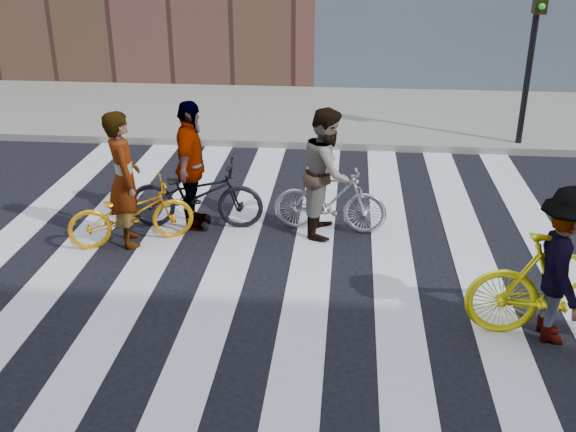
# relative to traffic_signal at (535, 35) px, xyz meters

# --- Properties ---
(ground) EXTENTS (100.00, 100.00, 0.00)m
(ground) POSITION_rel_traffic_signal_xyz_m (-4.40, -5.32, -2.28)
(ground) COLOR black
(ground) RESTS_ON ground
(sidewalk_far) EXTENTS (100.00, 5.00, 0.15)m
(sidewalk_far) POSITION_rel_traffic_signal_xyz_m (-4.40, 2.18, -2.20)
(sidewalk_far) COLOR gray
(sidewalk_far) RESTS_ON ground
(zebra_crosswalk) EXTENTS (8.25, 10.00, 0.01)m
(zebra_crosswalk) POSITION_rel_traffic_signal_xyz_m (-4.40, -5.32, -2.27)
(zebra_crosswalk) COLOR silver
(zebra_crosswalk) RESTS_ON ground
(traffic_signal) EXTENTS (0.22, 0.42, 3.33)m
(traffic_signal) POSITION_rel_traffic_signal_xyz_m (0.00, 0.00, 0.00)
(traffic_signal) COLOR black
(traffic_signal) RESTS_ON ground
(bike_yellow_left) EXTENTS (1.86, 1.30, 0.92)m
(bike_yellow_left) POSITION_rel_traffic_signal_xyz_m (-6.43, -4.86, -1.82)
(bike_yellow_left) COLOR orange
(bike_yellow_left) RESTS_ON ground
(bike_silver_mid) EXTENTS (1.70, 0.60, 1.00)m
(bike_silver_mid) POSITION_rel_traffic_signal_xyz_m (-3.65, -4.20, -1.78)
(bike_silver_mid) COLOR #A7AAB1
(bike_silver_mid) RESTS_ON ground
(bike_yellow_right) EXTENTS (2.09, 0.69, 1.24)m
(bike_yellow_right) POSITION_rel_traffic_signal_xyz_m (-1.04, -6.76, -1.66)
(bike_yellow_right) COLOR #FCEE0E
(bike_yellow_right) RESTS_ON ground
(bike_dark_rear) EXTENTS (2.03, 0.80, 1.05)m
(bike_dark_rear) POSITION_rel_traffic_signal_xyz_m (-5.64, -4.22, -1.75)
(bike_dark_rear) COLOR black
(bike_dark_rear) RESTS_ON ground
(rider_left) EXTENTS (0.72, 0.84, 1.94)m
(rider_left) POSITION_rel_traffic_signal_xyz_m (-6.48, -4.86, -1.31)
(rider_left) COLOR slate
(rider_left) RESTS_ON ground
(rider_mid) EXTENTS (0.78, 0.96, 1.88)m
(rider_mid) POSITION_rel_traffic_signal_xyz_m (-3.70, -4.20, -1.34)
(rider_mid) COLOR slate
(rider_mid) RESTS_ON ground
(rider_right) EXTENTS (0.71, 1.17, 1.77)m
(rider_right) POSITION_rel_traffic_signal_xyz_m (-1.09, -6.76, -1.40)
(rider_right) COLOR slate
(rider_right) RESTS_ON ground
(rider_rear) EXTENTS (0.53, 1.15, 1.93)m
(rider_rear) POSITION_rel_traffic_signal_xyz_m (-5.69, -4.22, -1.31)
(rider_rear) COLOR slate
(rider_rear) RESTS_ON ground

